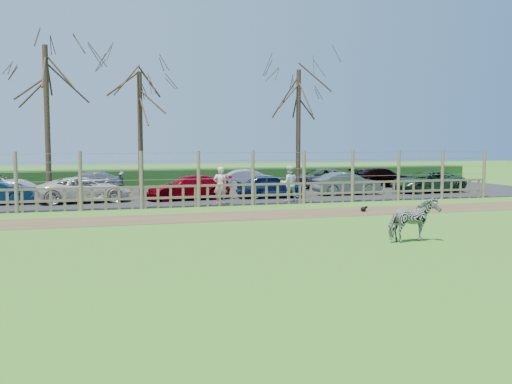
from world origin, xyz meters
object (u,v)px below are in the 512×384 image
object	(u,v)px
car_11	(251,179)
tree_right	(299,101)
visitor_b	(289,184)
car_4	(271,186)
tree_left	(46,85)
car_5	(347,184)
visitor_a	(220,186)
car_6	(427,182)
car_3	(188,188)
car_13	(382,177)
car_9	(87,182)
zebra	(413,220)
tree_mid	(140,104)
car_2	(84,190)
crow	(364,209)
car_12	(319,178)

from	to	relation	value
car_11	tree_right	bearing A→B (deg)	-130.26
visitor_b	car_4	size ratio (longest dim) A/B	0.49
tree_left	car_5	xyz separation A→B (m)	(15.31, -1.20, -4.98)
visitor_a	car_6	size ratio (longest dim) A/B	0.40
car_3	car_13	bearing A→B (deg)	103.62
car_9	tree_left	bearing A→B (deg)	-19.69
tree_right	car_3	world-z (taller)	tree_right
tree_right	car_4	size ratio (longest dim) A/B	2.09
visitor_b	zebra	bearing A→B (deg)	92.32
tree_mid	car_11	distance (m)	8.49
tree_mid	visitor_b	bearing A→B (deg)	-35.97
tree_left	car_5	distance (m)	16.14
car_6	visitor_a	bearing A→B (deg)	-81.17
visitor_a	car_13	size ratio (longest dim) A/B	0.42
tree_left	car_2	xyz separation A→B (m)	(1.64, -1.31, -4.98)
tree_mid	visitor_b	size ratio (longest dim) A/B	3.96
zebra	visitor_a	size ratio (longest dim) A/B	0.87
visitor_a	car_2	world-z (taller)	visitor_a
visitor_a	car_4	size ratio (longest dim) A/B	0.49
car_2	car_9	distance (m)	5.08
tree_right	crow	xyz separation A→B (m)	(-0.82, -9.72, -5.12)
car_6	car_5	bearing A→B (deg)	-93.73
tree_mid	car_4	xyz separation A→B (m)	(6.28, -2.77, -4.23)
visitor_a	tree_left	bearing A→B (deg)	-20.98
tree_right	visitor_a	xyz separation A→B (m)	(-5.91, -5.53, -4.34)
tree_mid	car_9	distance (m)	5.75
zebra	car_4	bearing A→B (deg)	-8.65
car_3	car_6	bearing A→B (deg)	85.70
car_13	car_4	bearing A→B (deg)	118.67
tree_left	car_3	xyz separation A→B (m)	(6.55, -1.44, -4.98)
tree_mid	car_5	world-z (taller)	tree_mid
tree_right	car_12	distance (m)	5.42
zebra	car_11	size ratio (longest dim) A/B	0.41
zebra	car_12	bearing A→B (deg)	-23.10
car_4	zebra	bearing A→B (deg)	-175.86
visitor_b	car_5	xyz separation A→B (m)	(4.28, 2.53, -0.26)
tree_left	tree_right	bearing A→B (deg)	6.34
zebra	car_6	size ratio (longest dim) A/B	0.35
crow	zebra	bearing A→B (deg)	-106.24
tree_mid	car_6	bearing A→B (deg)	-7.95
tree_mid	zebra	bearing A→B (deg)	-69.05
tree_right	car_11	size ratio (longest dim) A/B	2.02
visitor_a	car_13	distance (m)	14.22
tree_left	car_11	xyz separation A→B (m)	(11.32, 3.77, -4.98)
car_3	car_12	bearing A→B (deg)	113.00
car_5	car_12	bearing A→B (deg)	-4.23
visitor_b	car_4	bearing A→B (deg)	-78.92
tree_left	car_12	size ratio (longest dim) A/B	1.82
car_11	visitor_b	bearing A→B (deg)	-176.37
crow	car_12	bearing A→B (deg)	75.88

